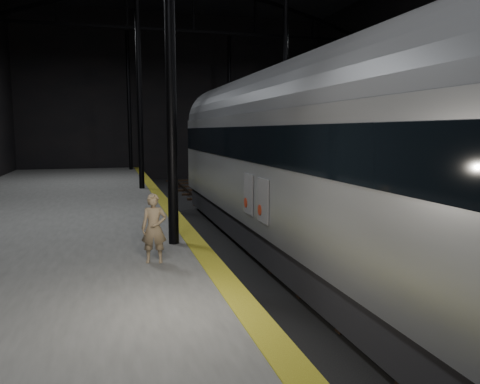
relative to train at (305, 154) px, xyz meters
name	(u,v)px	position (x,y,z in m)	size (l,w,h in m)	color
ground	(264,238)	(0.00, 3.51, -3.21)	(44.00, 44.00, 0.00)	black
platform_left	(42,237)	(-7.50, 3.51, -2.71)	(9.00, 43.80, 1.00)	#51514E
platform_right	(440,215)	(7.50, 3.51, -2.71)	(9.00, 43.80, 1.00)	#51514E
tactile_strip	(174,215)	(-3.25, 3.51, -2.21)	(0.50, 43.80, 0.01)	olive
track	(264,236)	(0.00, 3.51, -3.14)	(2.40, 43.00, 0.24)	#3F3328
train	(305,154)	(0.00, 0.00, 0.00)	(3.22, 21.53, 5.76)	gray
woman	(154,228)	(-4.44, -2.13, -1.45)	(0.55, 0.36, 1.52)	#9B815F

